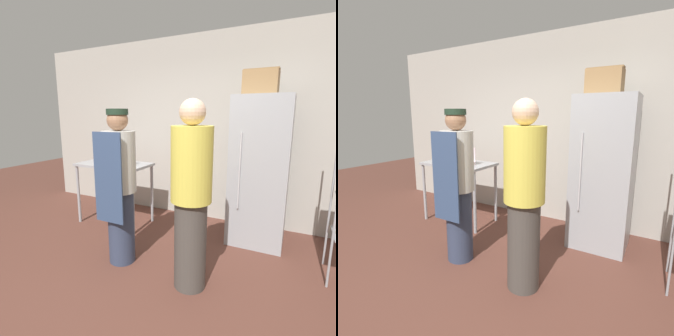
# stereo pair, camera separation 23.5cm
# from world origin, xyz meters

# --- Properties ---
(ground_plane) EXTENTS (14.00, 14.00, 0.00)m
(ground_plane) POSITION_xyz_m (0.00, 0.00, 0.00)
(ground_plane) COLOR brown
(back_wall) EXTENTS (6.40, 0.12, 2.83)m
(back_wall) POSITION_xyz_m (0.00, 2.20, 1.42)
(back_wall) COLOR #ADA89E
(back_wall) RESTS_ON ground_plane
(refrigerator) EXTENTS (0.68, 0.68, 1.87)m
(refrigerator) POSITION_xyz_m (0.85, 1.65, 0.94)
(refrigerator) COLOR #9EA0A5
(refrigerator) RESTS_ON ground_plane
(prep_counter) EXTENTS (1.07, 0.61, 0.93)m
(prep_counter) POSITION_xyz_m (-1.20, 1.33, 0.80)
(prep_counter) COLOR #9EA0A5
(prep_counter) RESTS_ON ground_plane
(donut_box) EXTENTS (0.28, 0.21, 0.25)m
(donut_box) POSITION_xyz_m (-0.99, 1.20, 0.97)
(donut_box) COLOR silver
(donut_box) RESTS_ON prep_counter
(blender_pitcher) EXTENTS (0.12, 0.12, 0.25)m
(blender_pitcher) POSITION_xyz_m (-1.52, 1.44, 1.04)
(blender_pitcher) COLOR black
(blender_pitcher) RESTS_ON prep_counter
(cardboard_storage_box) EXTENTS (0.41, 0.29, 0.31)m
(cardboard_storage_box) POSITION_xyz_m (0.79, 1.68, 2.02)
(cardboard_storage_box) COLOR #937047
(cardboard_storage_box) RESTS_ON refrigerator
(person_baker) EXTENTS (0.36, 0.38, 1.70)m
(person_baker) POSITION_xyz_m (-0.44, 0.44, 0.89)
(person_baker) COLOR #333D56
(person_baker) RESTS_ON ground_plane
(person_customer) EXTENTS (0.38, 0.38, 1.78)m
(person_customer) POSITION_xyz_m (0.42, 0.37, 0.91)
(person_customer) COLOR #47423D
(person_customer) RESTS_ON ground_plane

